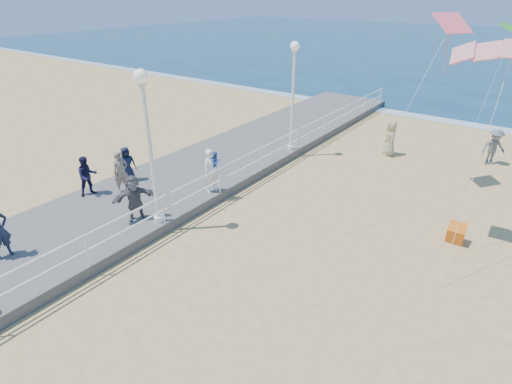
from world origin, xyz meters
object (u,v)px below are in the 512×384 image
Objects in this scene: toddler_held at (216,162)px; beach_walker_c at (390,139)px; lamp_post_mid at (148,134)px; lamp_post_far at (293,86)px; spectator_6 at (121,172)px; beach_walker_a at (494,147)px; woman_holding_toddler at (211,171)px; box_kite at (456,234)px; spectator_7 at (87,176)px; spectator_5 at (134,198)px; spectator_4 at (127,164)px.

beach_walker_c is at bearing -11.17° from toddler_held.
lamp_post_far is (0.00, 9.00, 0.00)m from lamp_post_mid.
lamp_post_far reaches higher than beach_walker_c.
lamp_post_mid reaches higher than spectator_6.
beach_walker_a is at bearing -25.66° from toddler_held.
lamp_post_mid is at bearing -160.44° from beach_walker_a.
toddler_held is at bearing -89.03° from lamp_post_far.
woman_holding_toddler is at bearing -166.88° from beach_walker_a.
box_kite is (8.71, 2.44, -1.38)m from toddler_held.
spectator_7 is 0.90× the size of beach_walker_a.
lamp_post_mid is at bearing -71.15° from spectator_7.
box_kite is at bearing -30.46° from spectator_5.
lamp_post_far is 3.51× the size of spectator_4.
lamp_post_mid reaches higher than beach_walker_a.
spectator_7 is (-0.83, -0.98, -0.04)m from spectator_6.
lamp_post_mid is at bearing -166.58° from woman_holding_toddler.
lamp_post_mid is 3.65m from toddler_held.
woman_holding_toddler reaches higher than box_kite.
spectator_4 is 13.15m from box_kite.
box_kite is at bearing 2.67° from beach_walker_c.
woman_holding_toddler is at bearing 147.44° from toddler_held.
spectator_7 is 14.73m from beach_walker_c.
spectator_7 is (-3.86, -9.19, -2.45)m from lamp_post_far.
spectator_5 is at bearing -162.05° from beach_walker_a.
spectator_7 is at bearing -159.16° from box_kite.
beach_walker_a is at bearing 87.74° from box_kite.
toddler_held reaches higher than beach_walker_a.
toddler_held is 1.45× the size of box_kite.
spectator_4 is 0.88× the size of spectator_6.
spectator_6 is 0.94× the size of beach_walker_c.
box_kite is at bearing -21.63° from lamp_post_far.
toddler_held is 3.55m from spectator_5.
spectator_6 reaches higher than spectator_4.
box_kite is at bearing -61.93° from toddler_held.
toddler_held is (0.10, 3.07, -1.98)m from lamp_post_mid.
lamp_post_far is 5.88m from beach_walker_c.
lamp_post_far is 3.10× the size of spectator_6.
spectator_4 is 3.52m from spectator_5.
spectator_6 is 2.86× the size of box_kite.
beach_walker_c is (-4.56, -1.77, 0.01)m from beach_walker_a.
spectator_5 is at bearing -53.67° from beach_walker_c.
toddler_held is at bearing -32.56° from woman_holding_toddler.
woman_holding_toddler is 1.07× the size of spectator_5.
lamp_post_far is 10.06m from box_kite.
beach_walker_c reaches higher than box_kite.
spectator_5 reaches higher than beach_walker_a.
spectator_5 is 0.94× the size of beach_walker_a.
lamp_post_far is 6.13× the size of toddler_held.
lamp_post_far reaches higher than spectator_7.
lamp_post_far is 6.52m from woman_holding_toddler.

